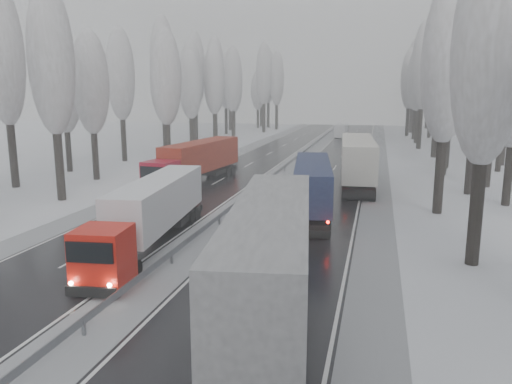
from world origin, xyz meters
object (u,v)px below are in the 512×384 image
at_px(truck_grey_tarp, 273,245).
at_px(truck_red_white, 153,209).
at_px(box_truck_distant, 342,131).
at_px(truck_cream_box, 357,158).
at_px(truck_blue_box, 312,182).
at_px(truck_red_red, 197,160).

distance_m(truck_grey_tarp, truck_red_white, 10.76).
xyz_separation_m(box_truck_distant, truck_red_white, (-5.25, -75.14, 0.84)).
bearing_deg(truck_red_white, truck_cream_box, 58.44).
relative_size(truck_grey_tarp, truck_cream_box, 1.00).
xyz_separation_m(truck_grey_tarp, truck_red_white, (-8.42, 6.68, -0.49)).
xyz_separation_m(truck_grey_tarp, truck_cream_box, (2.09, 28.76, 0.00)).
xyz_separation_m(truck_grey_tarp, box_truck_distant, (-3.18, 81.82, -1.33)).
relative_size(truck_blue_box, truck_cream_box, 0.85).
xyz_separation_m(truck_blue_box, truck_red_red, (-12.32, 8.96, 0.09)).
bearing_deg(truck_grey_tarp, truck_red_red, 108.78).
height_order(truck_grey_tarp, truck_red_white, truck_grey_tarp).
bearing_deg(box_truck_distant, truck_blue_box, -85.96).
distance_m(truck_grey_tarp, truck_blue_box, 16.98).
relative_size(truck_grey_tarp, truck_red_red, 1.12).
relative_size(truck_cream_box, truck_red_red, 1.12).
bearing_deg(truck_cream_box, box_truck_distant, 91.51).
bearing_deg(truck_red_red, truck_grey_tarp, -57.19).
relative_size(truck_grey_tarp, truck_red_white, 1.23).
height_order(truck_grey_tarp, truck_blue_box, truck_grey_tarp).
bearing_deg(truck_grey_tarp, truck_red_white, 133.90).
relative_size(truck_red_white, truck_red_red, 0.92).
height_order(truck_cream_box, box_truck_distant, truck_cream_box).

